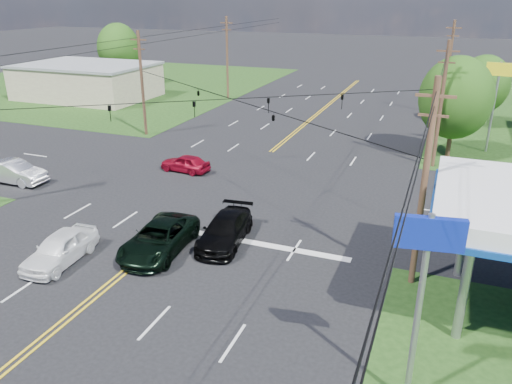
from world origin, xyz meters
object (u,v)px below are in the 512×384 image
at_px(tree_right_b, 484,84).
at_px(pickup_dkgreen, 159,238).
at_px(suv_black, 225,230).
at_px(sedan_silver, 14,172).
at_px(tree_right_a, 456,98).
at_px(retail_nw, 87,82).
at_px(pickup_white, 60,248).
at_px(pole_right_far, 448,67).
at_px(pole_nw, 142,83).
at_px(polesign_se, 425,264).
at_px(tree_far_l, 119,48).
at_px(pole_left_far, 227,57).
at_px(pole_se, 424,184).
at_px(pole_ne, 441,104).

relative_size(tree_right_b, pickup_dkgreen, 1.27).
distance_m(suv_black, sedan_silver, 18.04).
relative_size(tree_right_a, sedan_silver, 1.70).
height_order(retail_nw, pickup_white, retail_nw).
bearing_deg(pole_right_far, pole_nw, -143.84).
bearing_deg(pickup_white, polesign_se, -14.60).
bearing_deg(sedan_silver, pickup_white, -126.11).
xyz_separation_m(pole_nw, tree_far_l, (-19.00, 23.00, 0.28)).
distance_m(pole_nw, tree_far_l, 29.83).
bearing_deg(pole_left_far, tree_right_b, -7.72).
relative_size(pole_se, tree_right_a, 1.16).
relative_size(retail_nw, pickup_white, 3.52).
bearing_deg(polesign_se, pole_ne, 91.12).
height_order(tree_right_a, tree_far_l, tree_far_l).
xyz_separation_m(tree_right_a, pickup_white, (-17.50, -25.39, -4.10)).
height_order(pickup_white, polesign_se, polesign_se).
distance_m(tree_right_b, pickup_dkgreen, 38.33).
bearing_deg(pole_se, sedan_silver, 172.75).
height_order(pole_ne, pickup_white, pole_ne).
bearing_deg(polesign_se, tree_right_b, 85.78).
height_order(pole_ne, tree_far_l, pole_ne).
bearing_deg(pole_nw, pole_left_far, 90.00).
relative_size(pole_right_far, sedan_silver, 2.08).
bearing_deg(pickup_white, pole_nw, 109.26).
bearing_deg(tree_far_l, sedan_silver, -65.01).
height_order(pole_se, sedan_silver, pole_se).
xyz_separation_m(pole_se, pickup_white, (-16.50, -4.39, -4.14)).
relative_size(pole_nw, pickup_white, 2.09).
height_order(pole_nw, pickup_dkgreen, pole_nw).
relative_size(retail_nw, tree_far_l, 1.83).
bearing_deg(polesign_se, pickup_white, 169.13).
bearing_deg(pole_ne, pole_left_far, 143.84).
bearing_deg(tree_right_b, sedan_silver, -136.44).
height_order(tree_right_a, pickup_white, tree_right_a).
xyz_separation_m(pole_nw, suv_black, (16.27, -17.50, -4.17)).
height_order(pole_right_far, sedan_silver, pole_right_far).
xyz_separation_m(tree_right_b, polesign_se, (-3.00, -40.65, 0.98)).
bearing_deg(tree_right_a, pickup_dkgreen, -120.79).
xyz_separation_m(pickup_dkgreen, pickup_white, (-4.00, -2.73, 0.00)).
bearing_deg(sedan_silver, tree_right_b, -46.94).
bearing_deg(retail_nw, pole_right_far, 7.94).
bearing_deg(tree_far_l, pole_left_far, -11.89).
bearing_deg(pole_ne, pole_nw, 180.00).
height_order(pole_right_far, tree_right_b, pole_right_far).
height_order(pickup_dkgreen, polesign_se, polesign_se).
bearing_deg(pickup_white, tree_right_b, 58.13).
xyz_separation_m(pole_nw, pole_left_far, (0.00, 19.00, 0.25)).
bearing_deg(pole_left_far, pole_ne, -36.16).
bearing_deg(pole_right_far, tree_far_l, 174.92).
height_order(pole_se, pickup_dkgreen, pole_se).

